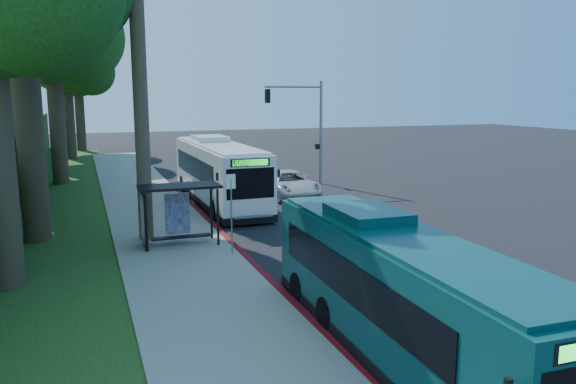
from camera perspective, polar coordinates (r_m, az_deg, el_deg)
name	(u,v)px	position (r m, az deg, el deg)	size (l,w,h in m)	color
ground	(312,219)	(27.97, 2.45, -2.74)	(140.00, 140.00, 0.00)	black
sidewalk	(163,230)	(26.08, -12.54, -3.77)	(4.50, 70.00, 0.12)	gray
red_curb	(235,247)	(22.70, -5.36, -5.60)	(0.25, 30.00, 0.13)	maroon
grass_verge	(34,217)	(30.86, -24.39, -2.37)	(8.00, 70.00, 0.06)	#234719
bus_shelter	(173,203)	(22.95, -11.62, -1.13)	(3.20, 1.51, 2.55)	black
stop_sign_pole	(231,203)	(21.20, -5.79, -1.12)	(0.35, 0.06, 3.17)	gray
traffic_signal_pole	(307,120)	(38.01, 1.94, 7.35)	(4.10, 0.30, 7.00)	gray
tree_2	(52,27)	(41.39, -22.83, 15.20)	(8.82, 8.40, 15.12)	#382B1E
tree_3	(27,17)	(49.60, -24.95, 15.81)	(10.08, 9.60, 17.28)	#382B1E
tree_4	(66,55)	(57.26, -21.63, 12.85)	(8.40, 8.00, 14.14)	#382B1E
tree_5	(78,67)	(65.21, -20.57, 11.80)	(7.35, 7.00, 12.86)	#382B1E
white_bus	(218,172)	(31.97, -7.10, 2.07)	(2.75, 12.39, 3.69)	white
teal_bus	(399,291)	(13.57, 11.18, -9.86)	(2.59, 10.88, 3.23)	#0B3D3C
pickup	(288,184)	(33.67, -0.02, 0.81)	(2.64, 5.73, 1.59)	silver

